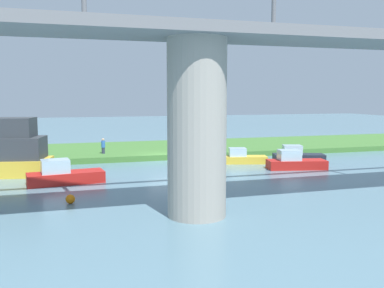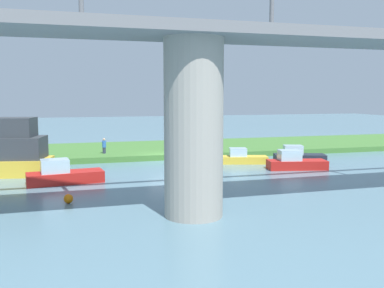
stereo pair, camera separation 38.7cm
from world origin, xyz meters
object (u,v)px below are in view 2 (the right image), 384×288
(mooring_post, at_px, (202,148))
(riverboat_paddlewheel, at_px, (63,175))
(person_on_bank, at_px, (104,146))
(motorboat_white, at_px, (242,158))
(houseboat_blue, at_px, (295,162))
(motorboat_red, at_px, (298,156))
(marker_buoy, at_px, (68,199))
(bridge_pylon, at_px, (194,129))

(mooring_post, bearing_deg, riverboat_paddlewheel, 34.16)
(person_on_bank, relative_size, motorboat_white, 0.33)
(riverboat_paddlewheel, height_order, houseboat_blue, riverboat_paddlewheel)
(mooring_post, xyz_separation_m, houseboat_blue, (-5.21, 7.69, -0.42))
(motorboat_red, xyz_separation_m, marker_buoy, (19.13, 9.26, -0.27))
(motorboat_white, distance_m, marker_buoy, 17.30)
(motorboat_red, distance_m, marker_buoy, 21.25)
(mooring_post, height_order, marker_buoy, mooring_post)
(bridge_pylon, bearing_deg, riverboat_paddlewheel, -57.24)
(person_on_bank, xyz_separation_m, riverboat_paddlewheel, (3.44, 10.23, -0.62))
(bridge_pylon, relative_size, person_on_bank, 6.03)
(mooring_post, height_order, motorboat_white, mooring_post)
(bridge_pylon, distance_m, houseboat_blue, 15.60)
(riverboat_paddlewheel, relative_size, marker_buoy, 10.07)
(mooring_post, distance_m, houseboat_blue, 9.30)
(riverboat_paddlewheel, bearing_deg, bridge_pylon, 122.76)
(houseboat_blue, bearing_deg, person_on_bank, -34.60)
(person_on_bank, distance_m, marker_buoy, 16.07)
(riverboat_paddlewheel, relative_size, motorboat_white, 1.21)
(motorboat_white, relative_size, marker_buoy, 8.34)
(motorboat_red, bearing_deg, person_on_bank, -21.97)
(houseboat_blue, height_order, marker_buoy, houseboat_blue)
(bridge_pylon, height_order, motorboat_white, bridge_pylon)
(houseboat_blue, distance_m, marker_buoy, 18.11)
(marker_buoy, bearing_deg, mooring_post, -130.63)
(bridge_pylon, bearing_deg, houseboat_blue, -137.83)
(mooring_post, distance_m, riverboat_paddlewheel, 14.76)
(motorboat_red, distance_m, houseboat_blue, 3.79)
(mooring_post, distance_m, motorboat_red, 8.59)
(motorboat_red, relative_size, houseboat_blue, 0.97)
(bridge_pylon, height_order, houseboat_blue, bridge_pylon)
(riverboat_paddlewheel, xyz_separation_m, motorboat_white, (-14.56, -4.38, -0.11))
(person_on_bank, bearing_deg, mooring_post, 167.47)
(person_on_bank, relative_size, marker_buoy, 2.78)
(bridge_pylon, distance_m, motorboat_white, 16.72)
(motorboat_white, bearing_deg, person_on_bank, -27.73)
(riverboat_paddlewheel, distance_m, marker_buoy, 5.53)
(person_on_bank, xyz_separation_m, motorboat_white, (-11.13, 5.85, -0.73))
(marker_buoy, bearing_deg, bridge_pylon, 144.86)
(person_on_bank, xyz_separation_m, mooring_post, (-8.77, 1.95, -0.24))
(motorboat_red, relative_size, motorboat_white, 1.11)
(motorboat_white, bearing_deg, marker_buoy, 34.87)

